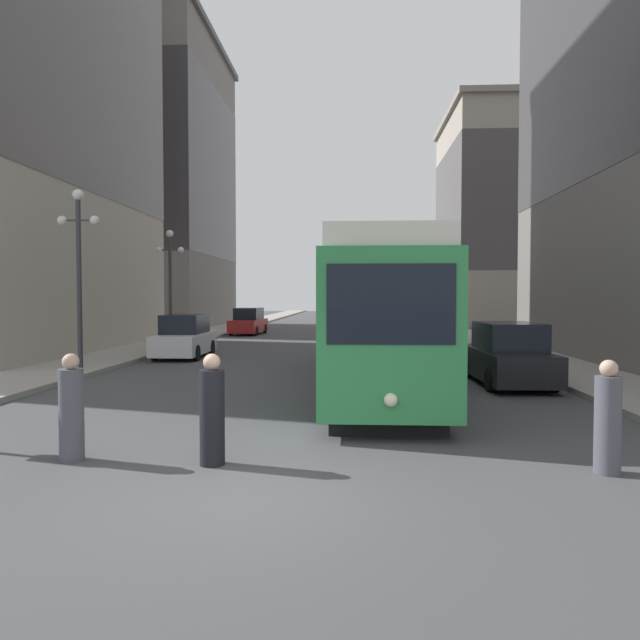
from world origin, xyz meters
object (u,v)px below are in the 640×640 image
(parked_car_left_near, at_px, (185,338))
(lamp_post_left_near, at_px, (79,253))
(pedestrian_crossing_far, at_px, (212,413))
(parked_car_left_mid, at_px, (249,322))
(transit_bus, at_px, (422,307))
(pedestrian_on_sidewalk, at_px, (608,421))
(parked_car_right_far, at_px, (508,356))
(pedestrian_crossing_near, at_px, (71,411))
(lamp_post_left_far, at_px, (170,270))
(streetcar, at_px, (375,313))

(parked_car_left_near, relative_size, lamp_post_left_near, 0.73)
(parked_car_left_near, xyz_separation_m, pedestrian_crossing_far, (4.99, -15.90, -0.05))
(parked_car_left_mid, xyz_separation_m, pedestrian_crossing_far, (4.98, -31.43, -0.05))
(transit_bus, xyz_separation_m, pedestrian_on_sidewalk, (-0.41, -26.77, -1.17))
(parked_car_left_near, bearing_deg, lamp_post_left_near, -109.31)
(parked_car_left_mid, xyz_separation_m, parked_car_right_far, (11.67, -22.74, -0.00))
(pedestrian_crossing_near, bearing_deg, lamp_post_left_near, -172.56)
(transit_bus, relative_size, lamp_post_left_far, 2.18)
(pedestrian_on_sidewalk, xyz_separation_m, lamp_post_left_near, (-12.72, 10.40, 3.25))
(transit_bus, height_order, parked_car_left_mid, transit_bus)
(streetcar, bearing_deg, lamp_post_left_near, 171.01)
(pedestrian_crossing_near, distance_m, pedestrian_crossing_far, 2.26)
(transit_bus, distance_m, pedestrian_crossing_far, 27.38)
(streetcar, distance_m, parked_car_right_far, 4.07)
(parked_car_left_mid, height_order, pedestrian_on_sidewalk, parked_car_left_mid)
(parked_car_right_far, distance_m, pedestrian_on_sidewalk, 8.87)
(pedestrian_on_sidewalk, relative_size, lamp_post_left_far, 0.29)
(pedestrian_crossing_near, bearing_deg, pedestrian_on_sidewalk, 71.19)
(parked_car_right_far, relative_size, pedestrian_crossing_far, 2.70)
(parked_car_left_mid, xyz_separation_m, pedestrian_on_sidewalk, (10.82, -31.56, -0.07))
(streetcar, height_order, parked_car_left_near, streetcar)
(streetcar, height_order, parked_car_right_far, streetcar)
(streetcar, relative_size, parked_car_left_mid, 3.16)
(pedestrian_crossing_near, xyz_separation_m, lamp_post_left_near, (-4.63, 10.16, 3.24))
(transit_bus, xyz_separation_m, lamp_post_left_near, (-13.13, -16.36, 2.08))
(transit_bus, relative_size, pedestrian_crossing_far, 7.32)
(lamp_post_left_near, xyz_separation_m, lamp_post_left_far, (-0.00, 9.80, -0.13))
(lamp_post_left_far, bearing_deg, transit_bus, 26.55)
(streetcar, height_order, pedestrian_on_sidewalk, streetcar)
(parked_car_right_far, xyz_separation_m, pedestrian_on_sidewalk, (-0.84, -8.82, -0.07))
(pedestrian_on_sidewalk, bearing_deg, streetcar, 109.69)
(parked_car_left_near, height_order, pedestrian_on_sidewalk, parked_car_left_near)
(parked_car_left_mid, height_order, lamp_post_left_near, lamp_post_left_near)
(parked_car_left_mid, xyz_separation_m, lamp_post_left_near, (-1.90, -21.16, 3.18))
(pedestrian_crossing_far, xyz_separation_m, lamp_post_left_near, (-6.89, 10.27, 3.23))
(transit_bus, distance_m, pedestrian_on_sidewalk, 26.79)
(pedestrian_crossing_far, bearing_deg, pedestrian_crossing_near, -115.77)
(parked_car_right_far, distance_m, pedestrian_crossing_near, 12.39)
(lamp_post_left_far, bearing_deg, parked_car_left_near, -65.53)
(parked_car_left_mid, height_order, pedestrian_crossing_far, parked_car_left_mid)
(transit_bus, relative_size, pedestrian_on_sidewalk, 7.52)
(parked_car_right_far, bearing_deg, lamp_post_left_near, -8.05)
(pedestrian_crossing_near, relative_size, lamp_post_left_near, 0.28)
(pedestrian_crossing_near, height_order, lamp_post_left_far, lamp_post_left_far)
(parked_car_right_far, bearing_deg, streetcar, -1.89)
(pedestrian_crossing_far, height_order, lamp_post_left_near, lamp_post_left_near)
(pedestrian_crossing_far, height_order, pedestrian_on_sidewalk, pedestrian_crossing_far)
(streetcar, xyz_separation_m, lamp_post_left_far, (-9.69, 11.35, 1.79))
(pedestrian_crossing_near, relative_size, lamp_post_left_far, 0.29)
(transit_bus, relative_size, lamp_post_left_near, 2.10)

